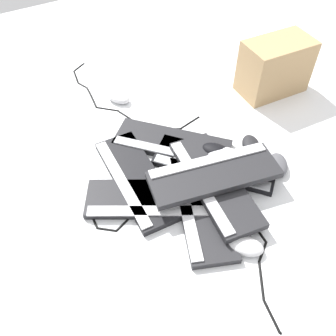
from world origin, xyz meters
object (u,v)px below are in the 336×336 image
(keyboard_0, at_px, (214,164))
(mouse_1, at_px, (246,246))
(keyboard_4, at_px, (201,205))
(mouse_0, at_px, (172,192))
(mouse_4, at_px, (251,145))
(mouse_6, at_px, (118,97))
(keyboard_2, at_px, (136,179))
(keyboard_1, at_px, (172,144))
(mouse_3, at_px, (278,164))
(mouse_5, at_px, (223,155))
(cardboard_box, at_px, (275,67))
(keyboard_6, at_px, (214,174))
(keyboard_5, at_px, (214,183))
(mouse_2, at_px, (216,151))
(keyboard_3, at_px, (152,200))

(keyboard_0, bearing_deg, mouse_1, -108.33)
(keyboard_4, relative_size, mouse_0, 4.22)
(keyboard_0, distance_m, mouse_4, 0.17)
(mouse_4, xyz_separation_m, mouse_6, (-0.32, 0.52, 0.00))
(keyboard_2, bearing_deg, keyboard_1, 24.31)
(mouse_1, bearing_deg, mouse_0, -23.24)
(mouse_1, height_order, mouse_3, same)
(mouse_4, relative_size, mouse_5, 1.00)
(mouse_5, relative_size, cardboard_box, 0.39)
(keyboard_6, relative_size, cardboard_box, 1.62)
(keyboard_5, xyz_separation_m, mouse_1, (-0.04, -0.24, -0.02))
(keyboard_1, bearing_deg, keyboard_4, -101.09)
(keyboard_1, distance_m, mouse_3, 0.40)
(mouse_2, height_order, cardboard_box, cardboard_box)
(keyboard_3, bearing_deg, keyboard_1, 46.50)
(keyboard_1, xyz_separation_m, keyboard_2, (-0.20, -0.09, 0.00))
(keyboard_0, bearing_deg, mouse_6, 105.62)
(mouse_0, relative_size, cardboard_box, 0.39)
(keyboard_6, bearing_deg, keyboard_3, 168.17)
(mouse_3, bearing_deg, keyboard_2, -79.81)
(mouse_1, xyz_separation_m, mouse_5, (0.14, 0.33, 0.03))
(keyboard_0, xyz_separation_m, keyboard_2, (-0.28, 0.08, 0.00))
(keyboard_0, bearing_deg, mouse_4, 2.21)
(mouse_0, xyz_separation_m, mouse_4, (0.38, 0.06, -0.03))
(keyboard_3, distance_m, mouse_2, 0.30)
(cardboard_box, bearing_deg, mouse_2, -152.28)
(keyboard_3, height_order, mouse_2, mouse_2)
(keyboard_3, bearing_deg, keyboard_6, -11.83)
(mouse_3, bearing_deg, mouse_6, -119.25)
(keyboard_6, xyz_separation_m, cardboard_box, (0.54, 0.34, 0.04))
(mouse_2, bearing_deg, keyboard_2, -135.70)
(keyboard_3, height_order, mouse_0, mouse_0)
(mouse_5, bearing_deg, keyboard_0, -161.98)
(keyboard_0, height_order, keyboard_3, same)
(keyboard_4, distance_m, cardboard_box, 0.74)
(keyboard_0, bearing_deg, mouse_3, -31.05)
(mouse_3, xyz_separation_m, mouse_6, (-0.34, 0.64, 0.00))
(keyboard_1, bearing_deg, mouse_4, -31.95)
(mouse_0, height_order, mouse_4, mouse_0)
(keyboard_1, bearing_deg, mouse_5, -55.64)
(mouse_4, bearing_deg, cardboard_box, -25.33)
(mouse_3, bearing_deg, keyboard_4, -55.81)
(mouse_3, relative_size, mouse_5, 1.00)
(keyboard_3, relative_size, mouse_0, 4.16)
(mouse_1, bearing_deg, keyboard_6, -54.94)
(mouse_4, bearing_deg, keyboard_2, 105.56)
(keyboard_6, bearing_deg, cardboard_box, 32.43)
(mouse_6, bearing_deg, keyboard_2, -43.82)
(keyboard_0, height_order, keyboard_5, keyboard_5)
(keyboard_4, distance_m, mouse_4, 0.34)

